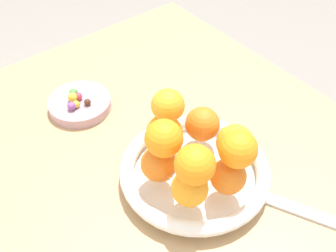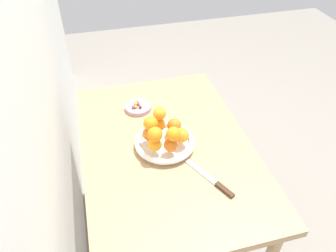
{
  "view_description": "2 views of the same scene",
  "coord_description": "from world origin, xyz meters",
  "px_view_note": "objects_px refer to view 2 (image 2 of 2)",
  "views": [
    {
      "loc": [
        -0.35,
        0.35,
        1.36
      ],
      "look_at": [
        0.03,
        0.04,
        0.87
      ],
      "focal_mm": 45.0,
      "sensor_mm": 36.0,
      "label": 1
    },
    {
      "loc": [
        -1.04,
        0.27,
        1.78
      ],
      "look_at": [
        -0.01,
        -0.0,
        0.86
      ],
      "focal_mm": 35.0,
      "sensor_mm": 36.0,
      "label": 2
    }
  ],
  "objects_px": {
    "orange_1": "(149,134)",
    "candy_ball_4": "(136,104)",
    "fruit_bowl": "(165,143)",
    "candy_ball_2": "(134,107)",
    "candy_dish": "(138,107)",
    "orange_3": "(172,145)",
    "orange_2": "(155,144)",
    "dining_table": "(167,159)",
    "candy_ball_1": "(137,102)",
    "candy_ball_5": "(140,107)",
    "orange_7": "(159,113)",
    "orange_8": "(173,134)",
    "candy_ball_3": "(138,104)",
    "orange_5": "(174,126)",
    "orange_6": "(155,134)",
    "orange_4": "(181,135)",
    "orange_0": "(158,124)",
    "candy_ball_0": "(136,107)",
    "orange_9": "(151,124)",
    "knife": "(213,181)"
  },
  "relations": [
    {
      "from": "fruit_bowl",
      "to": "orange_3",
      "type": "xyz_separation_m",
      "value": [
        -0.07,
        -0.01,
        0.05
      ]
    },
    {
      "from": "knife",
      "to": "orange_6",
      "type": "bearing_deg",
      "value": 44.79
    },
    {
      "from": "candy_ball_3",
      "to": "candy_ball_5",
      "type": "distance_m",
      "value": 0.03
    },
    {
      "from": "candy_ball_4",
      "to": "orange_9",
      "type": "bearing_deg",
      "value": -176.38
    },
    {
      "from": "orange_8",
      "to": "candy_ball_4",
      "type": "bearing_deg",
      "value": 13.99
    },
    {
      "from": "dining_table",
      "to": "candy_dish",
      "type": "bearing_deg",
      "value": 13.68
    },
    {
      "from": "orange_8",
      "to": "knife",
      "type": "height_order",
      "value": "orange_8"
    },
    {
      "from": "orange_3",
      "to": "candy_ball_3",
      "type": "height_order",
      "value": "orange_3"
    },
    {
      "from": "orange_8",
      "to": "dining_table",
      "type": "bearing_deg",
      "value": 7.81
    },
    {
      "from": "orange_1",
      "to": "candy_ball_4",
      "type": "xyz_separation_m",
      "value": [
        0.29,
        0.01,
        -0.04
      ]
    },
    {
      "from": "orange_8",
      "to": "orange_5",
      "type": "bearing_deg",
      "value": -17.4
    },
    {
      "from": "orange_2",
      "to": "candy_ball_2",
      "type": "height_order",
      "value": "orange_2"
    },
    {
      "from": "orange_0",
      "to": "candy_ball_4",
      "type": "relative_size",
      "value": 3.23
    },
    {
      "from": "fruit_bowl",
      "to": "candy_ball_2",
      "type": "distance_m",
      "value": 0.3
    },
    {
      "from": "candy_dish",
      "to": "orange_3",
      "type": "height_order",
      "value": "orange_3"
    },
    {
      "from": "orange_2",
      "to": "orange_4",
      "type": "distance_m",
      "value": 0.13
    },
    {
      "from": "candy_ball_3",
      "to": "candy_dish",
      "type": "bearing_deg",
      "value": 164.01
    },
    {
      "from": "orange_7",
      "to": "orange_9",
      "type": "xyz_separation_m",
      "value": [
        -0.06,
        0.05,
        -0.0
      ]
    },
    {
      "from": "candy_ball_2",
      "to": "candy_dish",
      "type": "bearing_deg",
      "value": -56.69
    },
    {
      "from": "dining_table",
      "to": "fruit_bowl",
      "type": "xyz_separation_m",
      "value": [
        -0.0,
        0.01,
        0.11
      ]
    },
    {
      "from": "orange_6",
      "to": "candy_ball_1",
      "type": "relative_size",
      "value": 3.41
    },
    {
      "from": "orange_7",
      "to": "orange_8",
      "type": "xyz_separation_m",
      "value": [
        -0.14,
        -0.03,
        -0.0
      ]
    },
    {
      "from": "orange_1",
      "to": "candy_ball_4",
      "type": "distance_m",
      "value": 0.29
    },
    {
      "from": "orange_2",
      "to": "candy_ball_0",
      "type": "xyz_separation_m",
      "value": [
        0.34,
        0.02,
        -0.04
      ]
    },
    {
      "from": "candy_dish",
      "to": "orange_4",
      "type": "xyz_separation_m",
      "value": [
        -0.33,
        -0.13,
        0.06
      ]
    },
    {
      "from": "orange_0",
      "to": "orange_1",
      "type": "distance_m",
      "value": 0.07
    },
    {
      "from": "candy_ball_4",
      "to": "candy_ball_2",
      "type": "bearing_deg",
      "value": 145.44
    },
    {
      "from": "orange_2",
      "to": "candy_ball_3",
      "type": "relative_size",
      "value": 3.69
    },
    {
      "from": "orange_0",
      "to": "dining_table",
      "type": "bearing_deg",
      "value": -162.73
    },
    {
      "from": "orange_2",
      "to": "dining_table",
      "type": "bearing_deg",
      "value": -52.53
    },
    {
      "from": "orange_8",
      "to": "candy_ball_2",
      "type": "xyz_separation_m",
      "value": [
        0.36,
        0.11,
        -0.1
      ]
    },
    {
      "from": "candy_ball_0",
      "to": "orange_3",
      "type": "bearing_deg",
      "value": -165.38
    },
    {
      "from": "fruit_bowl",
      "to": "candy_ball_3",
      "type": "distance_m",
      "value": 0.32
    },
    {
      "from": "orange_2",
      "to": "knife",
      "type": "bearing_deg",
      "value": -135.93
    },
    {
      "from": "orange_3",
      "to": "candy_ball_1",
      "type": "xyz_separation_m",
      "value": [
        0.39,
        0.08,
        -0.04
      ]
    },
    {
      "from": "dining_table",
      "to": "candy_ball_2",
      "type": "xyz_separation_m",
      "value": [
        0.29,
        0.1,
        0.12
      ]
    },
    {
      "from": "candy_ball_2",
      "to": "candy_ball_3",
      "type": "xyz_separation_m",
      "value": [
        0.02,
        -0.03,
        -0.0
      ]
    },
    {
      "from": "orange_9",
      "to": "candy_ball_0",
      "type": "relative_size",
      "value": 3.98
    },
    {
      "from": "orange_8",
      "to": "orange_1",
      "type": "bearing_deg",
      "value": 41.5
    },
    {
      "from": "candy_ball_0",
      "to": "dining_table",
      "type": "bearing_deg",
      "value": -162.75
    },
    {
      "from": "fruit_bowl",
      "to": "orange_2",
      "type": "xyz_separation_m",
      "value": [
        -0.05,
        0.06,
        0.05
      ]
    },
    {
      "from": "orange_0",
      "to": "candy_ball_1",
      "type": "distance_m",
      "value": 0.26
    },
    {
      "from": "orange_6",
      "to": "knife",
      "type": "bearing_deg",
      "value": -135.21
    },
    {
      "from": "candy_ball_1",
      "to": "candy_ball_5",
      "type": "relative_size",
      "value": 1.3
    },
    {
      "from": "fruit_bowl",
      "to": "orange_9",
      "type": "xyz_separation_m",
      "value": [
        0.02,
        0.06,
        0.11
      ]
    },
    {
      "from": "candy_ball_0",
      "to": "candy_ball_1",
      "type": "distance_m",
      "value": 0.04
    },
    {
      "from": "orange_5",
      "to": "orange_6",
      "type": "relative_size",
      "value": 1.02
    },
    {
      "from": "orange_8",
      "to": "knife",
      "type": "relative_size",
      "value": 0.26
    },
    {
      "from": "dining_table",
      "to": "orange_4",
      "type": "bearing_deg",
      "value": -113.3
    },
    {
      "from": "fruit_bowl",
      "to": "orange_9",
      "type": "distance_m",
      "value": 0.13
    }
  ]
}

